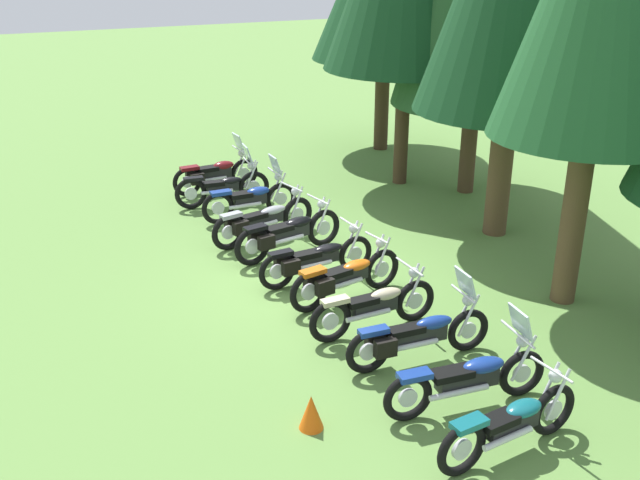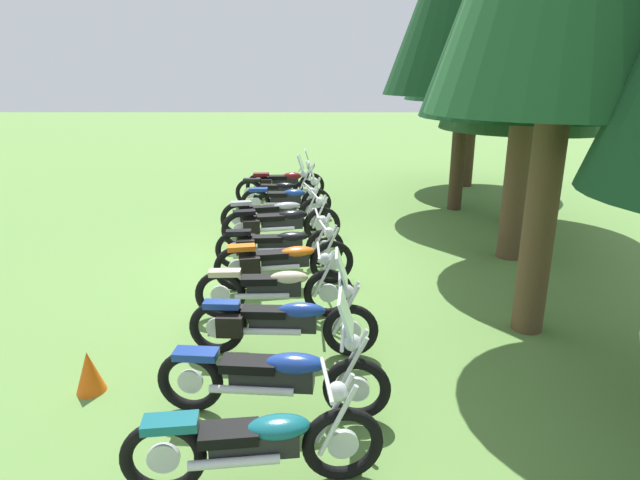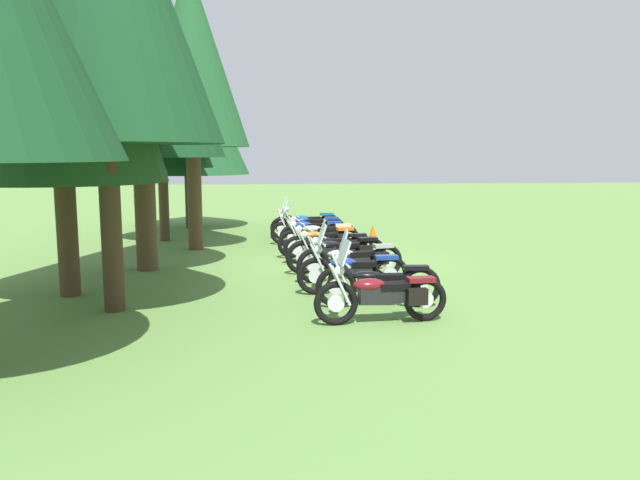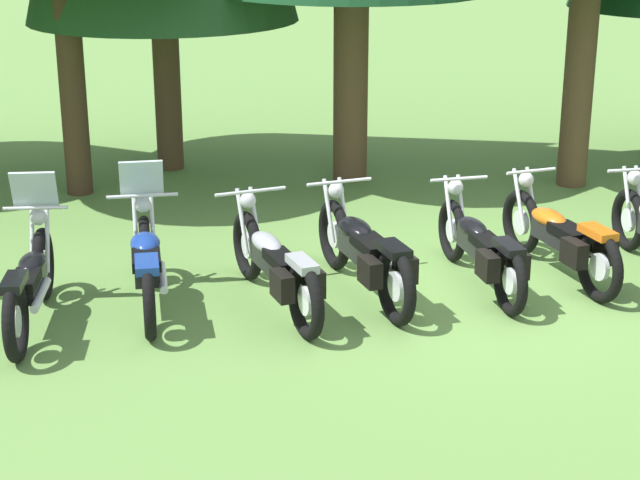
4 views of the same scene
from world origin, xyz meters
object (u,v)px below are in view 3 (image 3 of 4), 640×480
Objects in this scene: motorcycle_4 at (338,252)px; motorcycle_10 at (307,222)px; motorcycle_0 at (383,294)px; pine_tree_4 at (190,57)px; motorcycle_1 at (377,282)px; motorcycle_8 at (310,229)px; motorcycle_3 at (353,260)px; motorcycle_6 at (321,239)px; motorcycle_2 at (352,270)px; pine_tree_3 at (138,32)px; pine_tree_6 at (188,105)px; motorcycle_7 at (318,234)px; motorcycle_9 at (306,224)px; motorcycle_5 at (331,245)px; traffic_cone at (373,232)px; pine_tree_5 at (160,89)px.

motorcycle_10 is (6.58, 0.29, -0.04)m from motorcycle_4.
motorcycle_0 is 0.28× the size of pine_tree_4.
motorcycle_8 is at bearing -81.40° from motorcycle_1.
motorcycle_3 and motorcycle_6 have the same top height.
pine_tree_3 is at bearing -34.16° from motorcycle_2.
motorcycle_0 is at bearing -154.09° from pine_tree_4.
motorcycle_10 is 6.14m from pine_tree_6.
motorcycle_9 is at bearing -87.78° from motorcycle_7.
motorcycle_0 is at bearing 82.47° from motorcycle_6.
pine_tree_6 is (8.77, 4.40, 3.96)m from motorcycle_4.
motorcycle_4 reaches higher than motorcycle_5.
motorcycle_0 is at bearing 97.80° from motorcycle_9.
motorcycle_10 is (3.28, 0.11, -0.01)m from motorcycle_7.
motorcycle_2 is 7.56m from traffic_cone.
pine_tree_5 is (7.70, 4.82, 4.18)m from motorcycle_2.
motorcycle_6 is at bearing -80.94° from motorcycle_1.
motorcycle_2 reaches higher than motorcycle_8.
motorcycle_3 is (3.36, 0.01, -0.03)m from motorcycle_0.
motorcycle_9 reaches higher than motorcycle_4.
motorcycle_1 is 3.29m from motorcycle_4.
motorcycle_1 is 9.33m from pine_tree_4.
motorcycle_10 is (8.77, 0.29, -0.04)m from motorcycle_2.
pine_tree_6 is (10.96, 4.40, 3.96)m from motorcycle_2.
pine_tree_4 is (6.93, 3.94, 4.86)m from motorcycle_1.
motorcycle_10 is (5.34, 0.25, 0.00)m from motorcycle_5.
motorcycle_10 is 0.31× the size of pine_tree_5.
motorcycle_6 is 3.44m from motorcycle_9.
motorcycle_0 is 0.92× the size of motorcycle_9.
pine_tree_5 is at bearing -60.36° from motorcycle_4.
motorcycle_3 is 5.31m from motorcycle_8.
pine_tree_4 is (-2.93, 3.36, 4.88)m from motorcycle_10.
motorcycle_8 is (7.63, 0.63, -0.00)m from motorcycle_1.
motorcycle_4 is at bearing -91.47° from motorcycle_2.
motorcycle_0 is at bearing -160.57° from pine_tree_6.
pine_tree_6 is (6.61, 4.20, 3.98)m from motorcycle_6.
motorcycle_4 is (3.28, 0.29, 0.02)m from motorcycle_1.
motorcycle_8 is 1.24m from motorcycle_9.
motorcycle_5 is (2.17, 0.24, -0.01)m from motorcycle_3.
motorcycle_10 is 8.76m from pine_tree_3.
pine_tree_5 reaches higher than motorcycle_1.
motorcycle_7 is 7.98m from pine_tree_6.
motorcycle_8 is at bearing -78.03° from pine_tree_4.
pine_tree_5 is at bearing -12.31° from motorcycle_8.
pine_tree_6 is (5.12, 0.75, -0.88)m from pine_tree_4.
motorcycle_1 is 1.13m from motorcycle_2.
motorcycle_10 is 0.32× the size of pine_tree_6.
pine_tree_3 reaches higher than motorcycle_7.
motorcycle_1 is at bearing 96.86° from motorcycle_8.
motorcycle_4 is 1.05× the size of motorcycle_6.
motorcycle_3 is at bearing 166.08° from traffic_cone.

